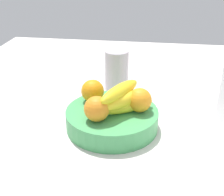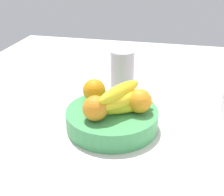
# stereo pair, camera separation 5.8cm
# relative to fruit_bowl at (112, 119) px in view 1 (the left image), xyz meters

# --- Properties ---
(ground_plane) EXTENTS (1.80, 1.40, 0.03)m
(ground_plane) POSITION_rel_fruit_bowl_xyz_m (-0.02, -0.02, -0.04)
(ground_plane) COLOR silver
(fruit_bowl) EXTENTS (0.27, 0.27, 0.06)m
(fruit_bowl) POSITION_rel_fruit_bowl_xyz_m (0.00, 0.00, 0.00)
(fruit_bowl) COLOR #45A05B
(fruit_bowl) RESTS_ON ground_plane
(orange_front_left) EXTENTS (0.07, 0.07, 0.07)m
(orange_front_left) POSITION_rel_fruit_bowl_xyz_m (-0.05, -0.07, 0.06)
(orange_front_left) COLOR orange
(orange_front_left) RESTS_ON fruit_bowl
(orange_front_right) EXTENTS (0.07, 0.07, 0.07)m
(orange_front_right) POSITION_rel_fruit_bowl_xyz_m (0.06, -0.03, 0.06)
(orange_front_right) COLOR orange
(orange_front_right) RESTS_ON fruit_bowl
(orange_center) EXTENTS (0.07, 0.07, 0.07)m
(orange_center) POSITION_rel_fruit_bowl_xyz_m (-0.01, 0.08, 0.06)
(orange_center) COLOR orange
(orange_center) RESTS_ON fruit_bowl
(banana_bunch) EXTENTS (0.17, 0.17, 0.08)m
(banana_bunch) POSITION_rel_fruit_bowl_xyz_m (0.01, 0.03, 0.07)
(banana_bunch) COLOR yellow
(banana_bunch) RESTS_ON fruit_bowl
(thermos_tumbler) EXTENTS (0.09, 0.09, 0.15)m
(thermos_tumbler) POSITION_rel_fruit_bowl_xyz_m (-0.27, -0.02, 0.05)
(thermos_tumbler) COLOR #BAAFBA
(thermos_tumbler) RESTS_ON ground_plane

